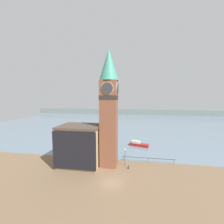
# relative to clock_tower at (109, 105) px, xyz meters

# --- Properties ---
(ground_plane) EXTENTS (160.00, 160.00, 0.00)m
(ground_plane) POSITION_rel_clock_tower_xyz_m (1.69, -7.17, -14.02)
(ground_plane) COLOR brown
(water) EXTENTS (160.00, 120.00, 0.00)m
(water) POSITION_rel_clock_tower_xyz_m (1.69, 63.19, -14.02)
(water) COLOR slate
(water) RESTS_ON ground_plane
(far_shoreline) EXTENTS (180.00, 3.00, 5.00)m
(far_shoreline) POSITION_rel_clock_tower_xyz_m (1.69, 103.19, -11.52)
(far_shoreline) COLOR slate
(far_shoreline) RESTS_ON water
(pier_railing) EXTENTS (12.55, 0.08, 1.09)m
(pier_railing) POSITION_rel_clock_tower_xyz_m (9.10, 2.94, -13.05)
(pier_railing) COLOR #232328
(pier_railing) RESTS_ON ground_plane
(clock_tower) EXTENTS (4.23, 4.23, 26.35)m
(clock_tower) POSITION_rel_clock_tower_xyz_m (0.00, 0.00, 0.00)
(clock_tower) COLOR brown
(clock_tower) RESTS_ON ground_plane
(pier_building) EXTENTS (9.52, 7.56, 9.33)m
(pier_building) POSITION_rel_clock_tower_xyz_m (-6.68, -0.78, -9.33)
(pier_building) COLOR tan
(pier_building) RESTS_ON ground_plane
(boat_near) EXTENTS (6.24, 3.38, 1.69)m
(boat_near) POSITION_rel_clock_tower_xyz_m (6.96, 14.79, -13.39)
(boat_near) COLOR maroon
(boat_near) RESTS_ON water
(mooring_bollard_near) EXTENTS (0.26, 0.26, 0.81)m
(mooring_bollard_near) POSITION_rel_clock_tower_xyz_m (4.59, -1.17, -13.58)
(mooring_bollard_near) COLOR #2D2D33
(mooring_bollard_near) RESTS_ON ground_plane
(lamp_post) EXTENTS (0.32, 0.32, 4.02)m
(lamp_post) POSITION_rel_clock_tower_xyz_m (3.68, 0.16, -11.22)
(lamp_post) COLOR #2D2D33
(lamp_post) RESTS_ON ground_plane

